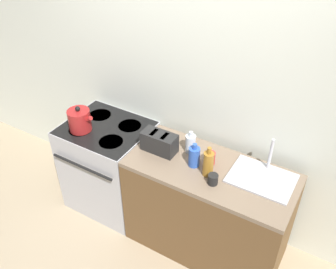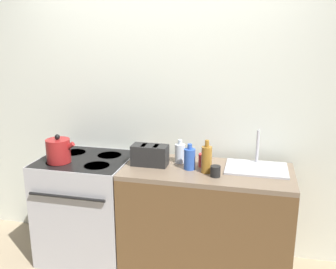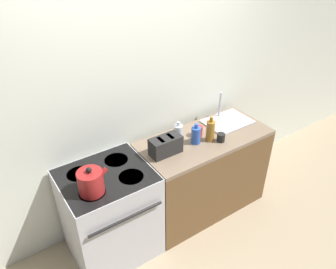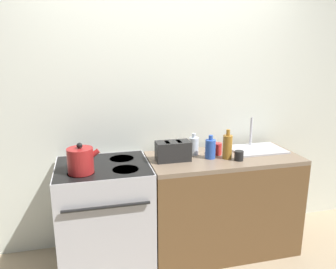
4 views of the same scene
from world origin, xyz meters
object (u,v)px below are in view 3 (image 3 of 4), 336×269
at_px(toaster, 166,146).
at_px(stove, 110,213).
at_px(bottle_clear, 178,132).
at_px(cup_black, 221,137).
at_px(cup_red, 198,131).
at_px(kettle, 91,182).
at_px(bottle_amber, 210,131).
at_px(bottle_blue, 196,135).

bearing_deg(toaster, stove, 177.53).
height_order(stove, bottle_clear, bottle_clear).
bearing_deg(bottle_clear, toaster, -152.13).
xyz_separation_m(stove, bottle_clear, (0.80, 0.09, 0.52)).
bearing_deg(toaster, bottle_clear, 27.87).
distance_m(toaster, bottle_clear, 0.25).
bearing_deg(cup_black, cup_red, 121.05).
height_order(kettle, cup_red, kettle).
bearing_deg(bottle_amber, cup_red, 107.98).
relative_size(bottle_clear, cup_black, 2.36).
relative_size(toaster, bottle_clear, 1.49).
relative_size(bottle_amber, cup_black, 3.12).
relative_size(toaster, bottle_amber, 1.13).
distance_m(toaster, cup_red, 0.42).
bearing_deg(kettle, stove, 38.34).
relative_size(kettle, bottle_blue, 1.20).
bearing_deg(toaster, kettle, -172.06).
distance_m(stove, bottle_clear, 0.95).
relative_size(stove, kettle, 3.68).
bearing_deg(bottle_amber, bottle_blue, 162.95).
bearing_deg(cup_black, stove, 172.13).
height_order(kettle, bottle_clear, kettle).
distance_m(bottle_blue, cup_red, 0.13).
height_order(bottle_amber, cup_black, bottle_amber).
bearing_deg(kettle, bottle_clear, 12.88).
height_order(kettle, toaster, kettle).
bearing_deg(cup_red, stove, -177.80).
height_order(bottle_amber, cup_red, bottle_amber).
xyz_separation_m(kettle, cup_black, (1.27, -0.03, -0.06)).
bearing_deg(bottle_blue, cup_red, 40.07).
distance_m(toaster, bottle_amber, 0.46).
distance_m(bottle_clear, cup_red, 0.21).
distance_m(stove, toaster, 0.78).
bearing_deg(bottle_clear, kettle, -167.12).
distance_m(kettle, toaster, 0.75).
height_order(stove, cup_black, cup_black).
height_order(toaster, bottle_amber, bottle_amber).
bearing_deg(stove, kettle, -141.66).
xyz_separation_m(bottle_clear, bottle_blue, (0.10, -0.13, 0.00)).
relative_size(kettle, bottle_amber, 0.96).
bearing_deg(cup_black, bottle_clear, 142.11).
distance_m(stove, kettle, 0.57).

